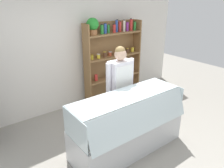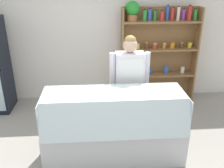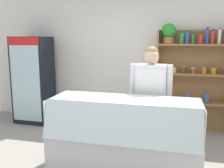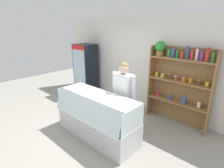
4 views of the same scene
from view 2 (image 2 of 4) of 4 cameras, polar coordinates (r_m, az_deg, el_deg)
ground_plane at (r=3.81m, az=-1.71°, el=-16.96°), size 12.00×12.00×0.00m
back_wall at (r=5.24m, az=-2.94°, el=10.97°), size 6.80×0.10×2.70m
shelving_unit at (r=5.16m, az=9.97°, el=8.64°), size 1.54×0.29×2.06m
deli_display_case at (r=3.72m, az=0.36°, el=-11.93°), size 1.97×0.78×1.01m
shop_clerk at (r=3.92m, az=3.99°, el=1.26°), size 0.63×0.25×1.67m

